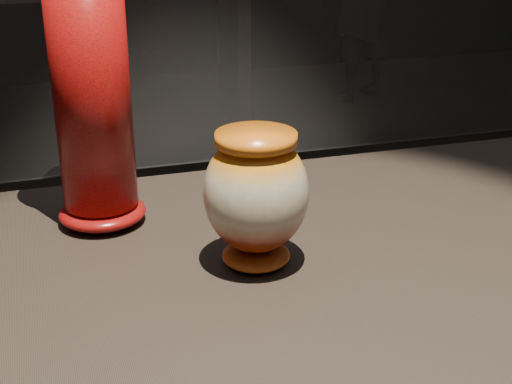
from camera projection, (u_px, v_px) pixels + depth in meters
main_vase at (256, 194)px, 0.97m from camera, size 0.19×0.19×0.19m
tall_vase at (92, 94)px, 1.06m from camera, size 0.18×0.18×0.43m
back_shelf at (97, 31)px, 4.27m from camera, size 2.00×0.60×0.90m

